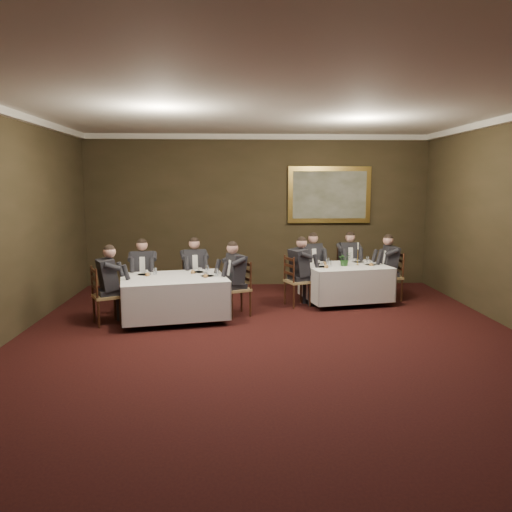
{
  "coord_description": "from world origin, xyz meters",
  "views": [
    {
      "loc": [
        -0.57,
        -6.68,
        2.38
      ],
      "look_at": [
        -0.19,
        1.78,
        1.15
      ],
      "focal_mm": 35.0,
      "sensor_mm": 36.0,
      "label": 1
    }
  ],
  "objects": [
    {
      "name": "chair_sec_backright",
      "position": [
        -1.35,
        2.97,
        0.28
      ],
      "size": [
        0.52,
        0.51,
        1.0
      ],
      "rotation": [
        0.0,
        0.0,
        3.37
      ],
      "color": "#957A4C",
      "rests_on": "ground"
    },
    {
      "name": "chair_sec_endleft",
      "position": [
        -2.75,
        1.71,
        0.28
      ],
      "size": [
        0.57,
        0.58,
        1.0
      ],
      "rotation": [
        0.0,
        0.0,
        -1.11
      ],
      "color": "#957A4C",
      "rests_on": "ground"
    },
    {
      "name": "diner_main_backleft",
      "position": [
        1.08,
        3.78,
        0.51
      ],
      "size": [
        0.53,
        0.58,
        1.35
      ],
      "rotation": [
        0.0,
        0.0,
        3.45
      ],
      "color": "black",
      "rests_on": "chair_main_backleft"
    },
    {
      "name": "chair_main_endleft",
      "position": [
        0.66,
        2.86,
        0.28
      ],
      "size": [
        0.55,
        0.56,
        1.0
      ],
      "rotation": [
        0.0,
        0.0,
        -1.2
      ],
      "color": "#957A4C",
      "rests_on": "ground"
    },
    {
      "name": "chair_main_endright",
      "position": [
        2.66,
        3.27,
        0.28
      ],
      "size": [
        0.43,
        0.45,
        1.0
      ],
      "rotation": [
        0.0,
        0.0,
        1.55
      ],
      "color": "#957A4C",
      "rests_on": "ground"
    },
    {
      "name": "place_setting_table_main",
      "position": [
        1.23,
        3.34,
        0.8
      ],
      "size": [
        0.33,
        0.31,
        0.14
      ],
      "color": "white",
      "rests_on": "table_main"
    },
    {
      "name": "place_setting_table_second",
      "position": [
        -2.13,
        2.25,
        0.8
      ],
      "size": [
        0.33,
        0.31,
        0.14
      ],
      "color": "white",
      "rests_on": "table_second"
    },
    {
      "name": "diner_main_backright",
      "position": [
        1.93,
        3.95,
        0.51
      ],
      "size": [
        0.44,
        0.51,
        1.35
      ],
      "rotation": [
        0.0,
        0.0,
        3.21
      ],
      "color": "black",
      "rests_on": "chair_main_backright"
    },
    {
      "name": "candlestick",
      "position": [
        1.91,
        3.1,
        0.94
      ],
      "size": [
        0.07,
        0.07,
        0.47
      ],
      "color": "#B99238",
      "rests_on": "table_main"
    },
    {
      "name": "chair_main_backleft",
      "position": [
        1.07,
        3.79,
        0.28
      ],
      "size": [
        0.55,
        0.53,
        1.0
      ],
      "rotation": [
        0.0,
        0.0,
        3.45
      ],
      "color": "#957A4C",
      "rests_on": "ground"
    },
    {
      "name": "diner_sec_endleft",
      "position": [
        -2.74,
        1.71,
        0.51
      ],
      "size": [
        0.61,
        0.57,
        1.35
      ],
      "rotation": [
        0.0,
        0.0,
        -1.11
      ],
      "color": "black",
      "rests_on": "chair_sec_endleft"
    },
    {
      "name": "chair_sec_backleft",
      "position": [
        -2.3,
        2.76,
        0.28
      ],
      "size": [
        0.48,
        0.47,
        1.0
      ],
      "rotation": [
        0.0,
        0.0,
        3.25
      ],
      "color": "#957A4C",
      "rests_on": "ground"
    },
    {
      "name": "centerpiece",
      "position": [
        1.63,
        3.02,
        0.91
      ],
      "size": [
        0.33,
        0.31,
        0.29
      ],
      "primitive_type": "imported",
      "rotation": [
        0.0,
        0.0,
        0.38
      ],
      "color": "#2D5926",
      "rests_on": "table_main"
    },
    {
      "name": "table_second",
      "position": [
        -1.63,
        1.95,
        0.45
      ],
      "size": [
        2.06,
        1.73,
        0.67
      ],
      "rotation": [
        0.0,
        0.0,
        0.21
      ],
      "color": "black",
      "rests_on": "ground"
    },
    {
      "name": "table_main",
      "position": [
        1.66,
        3.07,
        0.45
      ],
      "size": [
        1.83,
        1.53,
        0.67
      ],
      "rotation": [
        0.0,
        0.0,
        0.2
      ],
      "color": "black",
      "rests_on": "ground"
    },
    {
      "name": "chair_sec_endright",
      "position": [
        -0.51,
        2.2,
        0.28
      ],
      "size": [
        0.56,
        0.57,
        1.0
      ],
      "rotation": [
        0.0,
        0.0,
        1.98
      ],
      "color": "#957A4C",
      "rests_on": "ground"
    },
    {
      "name": "diner_sec_backright",
      "position": [
        -1.35,
        2.95,
        0.51
      ],
      "size": [
        0.5,
        0.56,
        1.35
      ],
      "rotation": [
        0.0,
        0.0,
        3.37
      ],
      "color": "black",
      "rests_on": "chair_sec_backright"
    },
    {
      "name": "ceiling",
      "position": [
        0.0,
        0.0,
        3.5
      ],
      "size": [
        8.0,
        10.0,
        0.1
      ],
      "primitive_type": "cube",
      "color": "silver",
      "rests_on": "back_wall"
    },
    {
      "name": "diner_sec_backleft",
      "position": [
        -2.3,
        2.75,
        0.51
      ],
      "size": [
        0.45,
        0.52,
        1.35
      ],
      "rotation": [
        0.0,
        0.0,
        3.25
      ],
      "color": "black",
      "rests_on": "chair_sec_backleft"
    },
    {
      "name": "front_wall",
      "position": [
        0.0,
        -5.0,
        1.75
      ],
      "size": [
        8.0,
        0.1,
        3.5
      ],
      "primitive_type": "cube",
      "color": "#312A18",
      "rests_on": "ground"
    },
    {
      "name": "painting",
      "position": [
        1.66,
        4.94,
        2.12
      ],
      "size": [
        1.93,
        0.09,
        1.31
      ],
      "color": "#E0BB51",
      "rests_on": "back_wall"
    },
    {
      "name": "diner_main_endright",
      "position": [
        2.65,
        3.27,
        0.51
      ],
      "size": [
        0.49,
        0.43,
        1.35
      ],
      "rotation": [
        0.0,
        0.0,
        1.55
      ],
      "color": "black",
      "rests_on": "chair_main_endright"
    },
    {
      "name": "crown_molding",
      "position": [
        0.0,
        0.0,
        3.44
      ],
      "size": [
        8.0,
        10.0,
        0.12
      ],
      "color": "white",
      "rests_on": "back_wall"
    },
    {
      "name": "back_wall",
      "position": [
        0.0,
        5.0,
        1.75
      ],
      "size": [
        8.0,
        0.1,
        3.5
      ],
      "primitive_type": "cube",
      "color": "#312A18",
      "rests_on": "ground"
    },
    {
      "name": "diner_sec_endright",
      "position": [
        -0.52,
        2.19,
        0.51
      ],
      "size": [
        0.6,
        0.56,
        1.35
      ],
      "rotation": [
        0.0,
        0.0,
        1.98
      ],
      "color": "black",
      "rests_on": "chair_sec_endright"
    },
    {
      "name": "diner_main_endleft",
      "position": [
        0.68,
        2.87,
        0.51
      ],
      "size": [
        0.59,
        0.55,
        1.35
      ],
      "rotation": [
        0.0,
        0.0,
        -1.2
      ],
      "color": "black",
      "rests_on": "chair_main_endleft"
    },
    {
      "name": "ground",
      "position": [
        0.0,
        0.0,
        0.0
      ],
      "size": [
        10.0,
        10.0,
        0.0
      ],
      "primitive_type": "plane",
      "color": "black",
      "rests_on": "ground"
    },
    {
      "name": "chair_main_backright",
      "position": [
        1.92,
        3.96,
        0.28
      ],
      "size": [
        0.47,
        0.45,
        1.0
      ],
      "rotation": [
        0.0,
        0.0,
        3.21
      ],
      "color": "#957A4C",
      "rests_on": "ground"
    }
  ]
}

